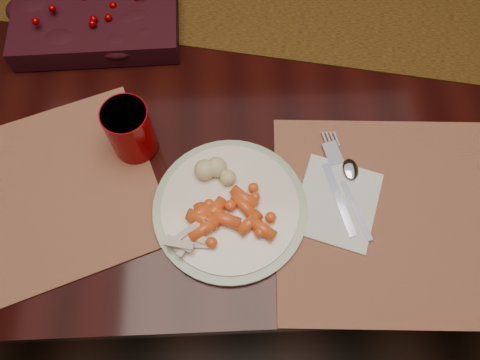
{
  "coord_description": "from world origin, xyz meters",
  "views": [
    {
      "loc": [
        -0.01,
        -0.58,
        1.47
      ],
      "look_at": [
        -0.0,
        -0.28,
        0.8
      ],
      "focal_mm": 35.0,
      "sensor_mm": 36.0,
      "label": 1
    }
  ],
  "objects_px": {
    "dining_table": "(237,149)",
    "red_cup": "(130,130)",
    "turkey_shreds": "(187,236)",
    "mashed_potatoes": "(217,170)",
    "napkin": "(337,203)",
    "centerpiece": "(95,24)",
    "dinner_plate": "(230,208)",
    "baby_carrots": "(232,221)",
    "placemat_main": "(425,217)"
  },
  "relations": [
    {
      "from": "dining_table",
      "to": "red_cup",
      "type": "relative_size",
      "value": 17.48
    },
    {
      "from": "turkey_shreds",
      "to": "red_cup",
      "type": "height_order",
      "value": "red_cup"
    },
    {
      "from": "mashed_potatoes",
      "to": "turkey_shreds",
      "type": "relative_size",
      "value": 0.95
    },
    {
      "from": "turkey_shreds",
      "to": "napkin",
      "type": "distance_m",
      "value": 0.25
    },
    {
      "from": "centerpiece",
      "to": "dinner_plate",
      "type": "relative_size",
      "value": 1.24
    },
    {
      "from": "mashed_potatoes",
      "to": "turkey_shreds",
      "type": "height_order",
      "value": "mashed_potatoes"
    },
    {
      "from": "dining_table",
      "to": "red_cup",
      "type": "xyz_separation_m",
      "value": [
        -0.18,
        -0.19,
        0.43
      ]
    },
    {
      "from": "napkin",
      "to": "centerpiece",
      "type": "bearing_deg",
      "value": 159.2
    },
    {
      "from": "dining_table",
      "to": "dinner_plate",
      "type": "bearing_deg",
      "value": -93.58
    },
    {
      "from": "turkey_shreds",
      "to": "red_cup",
      "type": "relative_size",
      "value": 0.72
    },
    {
      "from": "baby_carrots",
      "to": "turkey_shreds",
      "type": "xyz_separation_m",
      "value": [
        -0.07,
        -0.02,
        -0.0
      ]
    },
    {
      "from": "dinner_plate",
      "to": "napkin",
      "type": "bearing_deg",
      "value": 1.53
    },
    {
      "from": "napkin",
      "to": "mashed_potatoes",
      "type": "bearing_deg",
      "value": -174.01
    },
    {
      "from": "turkey_shreds",
      "to": "red_cup",
      "type": "bearing_deg",
      "value": 117.47
    },
    {
      "from": "placemat_main",
      "to": "napkin",
      "type": "height_order",
      "value": "napkin"
    },
    {
      "from": "placemat_main",
      "to": "baby_carrots",
      "type": "distance_m",
      "value": 0.31
    },
    {
      "from": "dinner_plate",
      "to": "napkin",
      "type": "distance_m",
      "value": 0.17
    },
    {
      "from": "dining_table",
      "to": "dinner_plate",
      "type": "relative_size",
      "value": 7.22
    },
    {
      "from": "placemat_main",
      "to": "napkin",
      "type": "bearing_deg",
      "value": 171.81
    },
    {
      "from": "centerpiece",
      "to": "dinner_plate",
      "type": "height_order",
      "value": "centerpiece"
    },
    {
      "from": "baby_carrots",
      "to": "red_cup",
      "type": "distance_m",
      "value": 0.22
    },
    {
      "from": "dinner_plate",
      "to": "dining_table",
      "type": "bearing_deg",
      "value": 86.42
    },
    {
      "from": "mashed_potatoes",
      "to": "turkey_shreds",
      "type": "xyz_separation_m",
      "value": [
        -0.05,
        -0.1,
        -0.01
      ]
    },
    {
      "from": "mashed_potatoes",
      "to": "baby_carrots",
      "type": "bearing_deg",
      "value": -74.96
    },
    {
      "from": "dining_table",
      "to": "napkin",
      "type": "bearing_deg",
      "value": -63.17
    },
    {
      "from": "baby_carrots",
      "to": "napkin",
      "type": "distance_m",
      "value": 0.18
    },
    {
      "from": "baby_carrots",
      "to": "napkin",
      "type": "relative_size",
      "value": 0.84
    },
    {
      "from": "dining_table",
      "to": "mashed_potatoes",
      "type": "height_order",
      "value": "mashed_potatoes"
    },
    {
      "from": "centerpiece",
      "to": "dinner_plate",
      "type": "bearing_deg",
      "value": -56.95
    },
    {
      "from": "placemat_main",
      "to": "turkey_shreds",
      "type": "xyz_separation_m",
      "value": [
        -0.38,
        -0.03,
        0.03
      ]
    },
    {
      "from": "placemat_main",
      "to": "napkin",
      "type": "distance_m",
      "value": 0.14
    },
    {
      "from": "red_cup",
      "to": "centerpiece",
      "type": "bearing_deg",
      "value": 108.86
    },
    {
      "from": "dining_table",
      "to": "turkey_shreds",
      "type": "distance_m",
      "value": 0.55
    },
    {
      "from": "baby_carrots",
      "to": "dining_table",
      "type": "bearing_deg",
      "value": 87.24
    },
    {
      "from": "turkey_shreds",
      "to": "mashed_potatoes",
      "type": "bearing_deg",
      "value": 65.41
    },
    {
      "from": "dining_table",
      "to": "turkey_shreds",
      "type": "xyz_separation_m",
      "value": [
        -0.09,
        -0.36,
        0.4
      ]
    },
    {
      "from": "centerpiece",
      "to": "turkey_shreds",
      "type": "bearing_deg",
      "value": -67.44
    },
    {
      "from": "mashed_potatoes",
      "to": "turkey_shreds",
      "type": "bearing_deg",
      "value": -114.59
    },
    {
      "from": "dining_table",
      "to": "centerpiece",
      "type": "distance_m",
      "value": 0.49
    },
    {
      "from": "baby_carrots",
      "to": "napkin",
      "type": "height_order",
      "value": "baby_carrots"
    },
    {
      "from": "napkin",
      "to": "red_cup",
      "type": "height_order",
      "value": "red_cup"
    },
    {
      "from": "centerpiece",
      "to": "mashed_potatoes",
      "type": "relative_size",
      "value": 4.36
    },
    {
      "from": "placemat_main",
      "to": "napkin",
      "type": "relative_size",
      "value": 3.34
    },
    {
      "from": "centerpiece",
      "to": "napkin",
      "type": "relative_size",
      "value": 2.13
    },
    {
      "from": "placemat_main",
      "to": "red_cup",
      "type": "height_order",
      "value": "red_cup"
    },
    {
      "from": "centerpiece",
      "to": "red_cup",
      "type": "distance_m",
      "value": 0.26
    },
    {
      "from": "dinner_plate",
      "to": "napkin",
      "type": "height_order",
      "value": "dinner_plate"
    },
    {
      "from": "centerpiece",
      "to": "turkey_shreds",
      "type": "relative_size",
      "value": 4.14
    },
    {
      "from": "mashed_potatoes",
      "to": "red_cup",
      "type": "bearing_deg",
      "value": 153.19
    },
    {
      "from": "napkin",
      "to": "turkey_shreds",
      "type": "bearing_deg",
      "value": -146.83
    }
  ]
}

